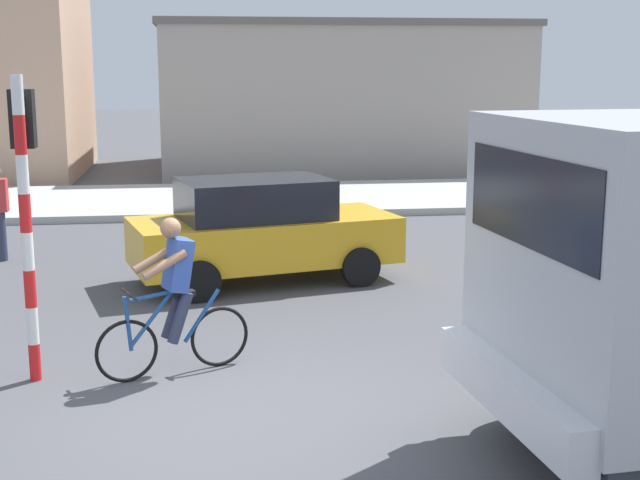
# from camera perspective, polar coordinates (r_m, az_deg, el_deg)

# --- Properties ---
(ground_plane) EXTENTS (120.00, 120.00, 0.00)m
(ground_plane) POSITION_cam_1_polar(r_m,az_deg,el_deg) (8.58, -6.10, -11.37)
(ground_plane) COLOR #4C4C51
(sidewalk_far) EXTENTS (80.00, 5.00, 0.16)m
(sidewalk_far) POSITION_cam_1_polar(r_m,az_deg,el_deg) (21.61, -7.29, 2.60)
(sidewalk_far) COLOR #ADADA8
(sidewalk_far) RESTS_ON ground
(cyclist) EXTENTS (1.63, 0.74, 1.72)m
(cyclist) POSITION_cam_1_polar(r_m,az_deg,el_deg) (9.56, -9.41, -3.62)
(cyclist) COLOR black
(cyclist) RESTS_ON ground
(traffic_light_pole) EXTENTS (0.24, 0.43, 3.20)m
(traffic_light_pole) POSITION_cam_1_polar(r_m,az_deg,el_deg) (9.58, -18.51, 3.31)
(traffic_light_pole) COLOR red
(traffic_light_pole) RESTS_ON ground
(car_red_near) EXTENTS (4.29, 2.59, 1.60)m
(car_red_near) POSITION_cam_1_polar(r_m,az_deg,el_deg) (13.56, -3.78, 0.70)
(car_red_near) COLOR gold
(car_red_near) RESTS_ON ground
(building_mid_block) EXTENTS (11.25, 7.43, 4.60)m
(building_mid_block) POSITION_cam_1_polar(r_m,az_deg,el_deg) (29.15, 0.99, 9.29)
(building_mid_block) COLOR #9E9389
(building_mid_block) RESTS_ON ground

